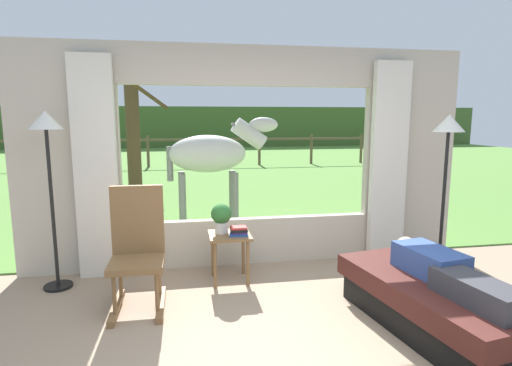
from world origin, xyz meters
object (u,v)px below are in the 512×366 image
side_table (230,243)px  floor_lamp_right (447,148)px  floor_lamp_left (47,147)px  recliner_sofa (437,303)px  pasture_tree (133,122)px  reclining_person (444,270)px  horse (213,155)px  potted_plant (221,216)px  book_stack (239,231)px  rocking_chair (138,248)px

side_table → floor_lamp_right: size_ratio=0.29×
side_table → floor_lamp_right: 2.50m
floor_lamp_left → floor_lamp_right: (4.03, -0.46, -0.03)m
recliner_sofa → side_table: bearing=131.1°
side_table → pasture_tree: size_ratio=0.15×
recliner_sofa → floor_lamp_left: bearing=147.4°
reclining_person → horse: bearing=103.2°
potted_plant → book_stack: bearing=-36.4°
horse → reclining_person: bearing=21.4°
side_table → pasture_tree: pasture_tree is taller
floor_lamp_left → reclining_person: bearing=-23.7°
reclining_person → book_stack: reclining_person is taller
reclining_person → rocking_chair: 2.66m
recliner_sofa → floor_lamp_left: floor_lamp_left is taller
recliner_sofa → book_stack: size_ratio=8.92×
side_table → horse: size_ratio=0.29×
potted_plant → horse: size_ratio=0.18×
reclining_person → horse: 4.15m
book_stack → reclining_person: bearing=-40.7°
rocking_chair → side_table: bearing=25.0°
floor_lamp_right → pasture_tree: pasture_tree is taller
rocking_chair → horse: 3.05m
recliner_sofa → floor_lamp_right: (0.67, 0.97, 1.22)m
side_table → pasture_tree: (-1.59, 5.75, 1.22)m
rocking_chair → potted_plant: rocking_chair is taller
rocking_chair → pasture_tree: pasture_tree is taller
reclining_person → rocking_chair: rocking_chair is taller
recliner_sofa → rocking_chair: bearing=150.9°
reclining_person → pasture_tree: (-3.18, 7.11, 1.12)m
pasture_tree → rocking_chair: bearing=-83.7°
reclining_person → side_table: reclining_person is taller
potted_plant → floor_lamp_left: floor_lamp_left is taller
floor_lamp_right → recliner_sofa: bearing=-124.4°
side_table → horse: (0.00, 2.43, 0.73)m
reclining_person → floor_lamp_left: 3.80m
horse → pasture_tree: size_ratio=0.52×
side_table → floor_lamp_left: bearing=176.0°
potted_plant → pasture_tree: pasture_tree is taller
reclining_person → potted_plant: (-1.67, 1.41, 0.18)m
side_table → horse: horse is taller
potted_plant → book_stack: (0.17, -0.13, -0.14)m
pasture_tree → horse: bearing=-64.4°
floor_lamp_right → reclining_person: bearing=-123.1°
book_stack → recliner_sofa: bearing=-39.6°
pasture_tree → floor_lamp_left: bearing=-91.9°
book_stack → pasture_tree: bearing=106.1°
book_stack → pasture_tree: pasture_tree is taller
reclining_person → floor_lamp_right: (0.67, 1.02, 0.91)m
book_stack → pasture_tree: size_ratio=0.06×
reclining_person → horse: horse is taller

